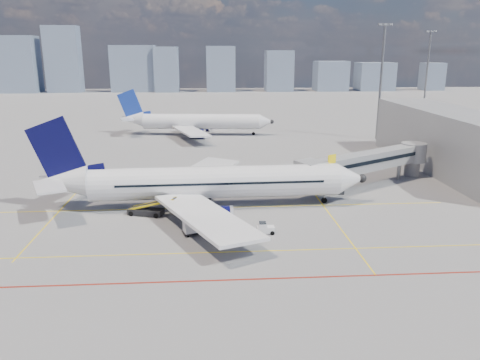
% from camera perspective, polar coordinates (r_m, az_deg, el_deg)
% --- Properties ---
extents(ground, '(420.00, 420.00, 0.00)m').
position_cam_1_polar(ground, '(53.32, -2.67, -6.15)').
color(ground, gray).
rests_on(ground, ground).
extents(apron_markings, '(90.00, 35.12, 0.01)m').
position_cam_1_polar(apron_markings, '(49.69, -3.24, -7.81)').
color(apron_markings, yellow).
rests_on(apron_markings, ground).
extents(jet_bridge, '(23.55, 15.78, 6.30)m').
position_cam_1_polar(jet_bridge, '(72.59, 15.86, 2.23)').
color(jet_bridge, gray).
rests_on(jet_bridge, ground).
extents(terminal_block, '(10.00, 42.00, 10.00)m').
position_cam_1_polar(terminal_block, '(87.16, 24.18, 4.44)').
color(terminal_block, gray).
rests_on(terminal_block, ground).
extents(floodlight_mast_ne, '(3.20, 0.61, 25.45)m').
position_cam_1_polar(floodlight_mast_ne, '(111.75, 16.81, 11.72)').
color(floodlight_mast_ne, slate).
rests_on(floodlight_mast_ne, ground).
extents(floodlight_mast_far, '(3.20, 0.61, 25.45)m').
position_cam_1_polar(floodlight_mast_far, '(154.48, 21.84, 12.14)').
color(floodlight_mast_far, slate).
rests_on(floodlight_mast_far, ground).
extents(distant_skyline, '(249.68, 14.30, 31.35)m').
position_cam_1_polar(distant_skyline, '(241.38, -10.99, 13.23)').
color(distant_skyline, slate).
rests_on(distant_skyline, ground).
extents(main_aircraft, '(43.00, 37.46, 12.53)m').
position_cam_1_polar(main_aircraft, '(60.32, -4.68, -0.37)').
color(main_aircraft, silver).
rests_on(main_aircraft, ground).
extents(second_aircraft, '(37.39, 32.53, 10.98)m').
position_cam_1_polar(second_aircraft, '(113.82, -5.54, 7.10)').
color(second_aircraft, silver).
rests_on(second_aircraft, ground).
extents(baggage_tug, '(1.95, 1.19, 1.34)m').
position_cam_1_polar(baggage_tug, '(52.17, 3.03, -5.89)').
color(baggage_tug, silver).
rests_on(baggage_tug, ground).
extents(cargo_dolly, '(3.41, 2.30, 1.72)m').
position_cam_1_polar(cargo_dolly, '(52.15, -5.28, -5.59)').
color(cargo_dolly, black).
rests_on(cargo_dolly, ground).
extents(belt_loader, '(6.28, 3.11, 2.53)m').
position_cam_1_polar(belt_loader, '(58.90, -11.27, -3.63)').
color(belt_loader, black).
rests_on(belt_loader, ground).
extents(ramp_worker, '(0.49, 0.71, 1.88)m').
position_cam_1_polar(ramp_worker, '(49.30, 0.21, -6.80)').
color(ramp_worker, gold).
rests_on(ramp_worker, ground).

